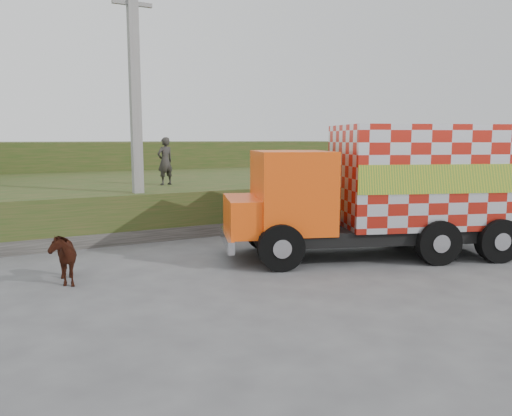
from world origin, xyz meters
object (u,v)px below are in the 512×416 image
utility_pole (136,110)px  pedestrian (165,161)px  cow (61,256)px  cargo_truck (388,189)px

utility_pole → pedestrian: utility_pole is taller
cow → pedestrian: (4.42, 6.24, 1.78)m
utility_pole → cow: size_ratio=5.68×
utility_pole → cargo_truck: size_ratio=0.96×
utility_pole → pedestrian: 3.28m
cow → pedestrian: bearing=54.8°
pedestrian → cow: bearing=37.2°
cargo_truck → pedestrian: size_ratio=4.77×
cow → pedestrian: 7.85m
cargo_truck → cow: bearing=-169.9°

